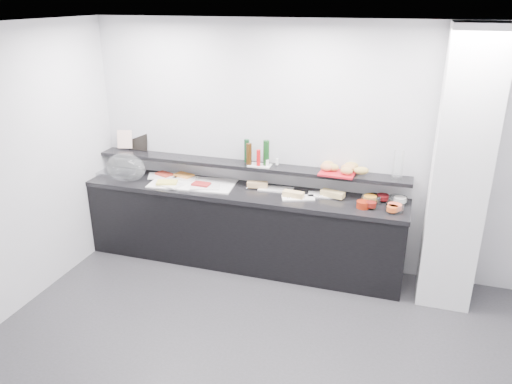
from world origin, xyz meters
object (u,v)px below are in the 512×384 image
(condiment_tray, at_px, (260,165))
(sandwich_plate_mid, at_px, (298,198))
(cloche_base, at_px, (116,173))
(bread_tray, at_px, (337,173))
(framed_print, at_px, (138,139))
(carafe, at_px, (398,165))

(condiment_tray, bearing_deg, sandwich_plate_mid, -24.93)
(cloche_base, height_order, bread_tray, bread_tray)
(sandwich_plate_mid, bearing_deg, framed_print, 149.96)
(cloche_base, bearing_deg, condiment_tray, 3.87)
(framed_print, height_order, bread_tray, framed_print)
(cloche_base, relative_size, condiment_tray, 1.62)
(sandwich_plate_mid, bearing_deg, carafe, -7.90)
(sandwich_plate_mid, relative_size, condiment_tray, 1.37)
(sandwich_plate_mid, xyz_separation_m, carafe, (0.97, 0.21, 0.39))
(framed_print, bearing_deg, cloche_base, -119.90)
(bread_tray, distance_m, carafe, 0.62)
(condiment_tray, xyz_separation_m, carafe, (1.46, 0.01, 0.14))
(sandwich_plate_mid, xyz_separation_m, bread_tray, (0.37, 0.19, 0.25))
(framed_print, bearing_deg, bread_tray, 1.08)
(carafe, bearing_deg, framed_print, 177.34)
(sandwich_plate_mid, xyz_separation_m, condiment_tray, (-0.49, 0.20, 0.25))
(sandwich_plate_mid, height_order, carafe, carafe)
(framed_print, xyz_separation_m, bread_tray, (2.45, -0.17, -0.12))
(condiment_tray, height_order, carafe, carafe)
(condiment_tray, bearing_deg, carafe, -1.92)
(cloche_base, height_order, carafe, carafe)
(sandwich_plate_mid, height_order, condiment_tray, condiment_tray)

